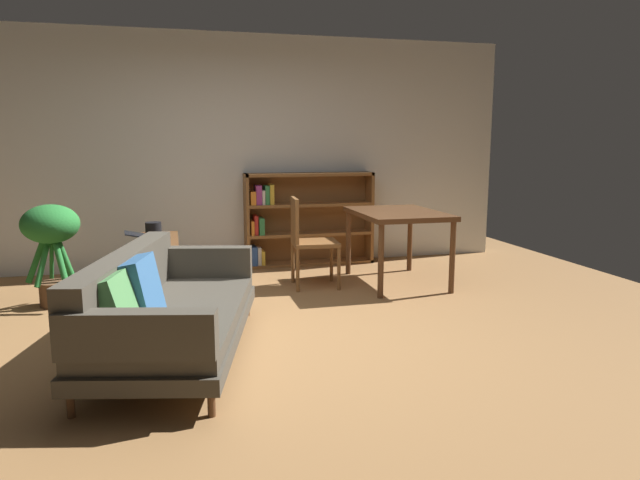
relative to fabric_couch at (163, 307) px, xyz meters
The scene contains 10 objects.
ground_plane 0.86m from the fabric_couch, 16.84° to the left, with size 8.16×8.16×0.00m, color #9E7042.
back_wall_panel 3.18m from the fabric_couch, 75.63° to the left, with size 6.80×0.10×2.70m, color silver.
fabric_couch is the anchor object (origin of this frame).
media_console 1.73m from the fabric_couch, 91.77° to the left, with size 0.36×1.04×0.54m.
open_laptop 1.88m from the fabric_couch, 94.33° to the left, with size 0.45×0.33×0.06m.
desk_speaker 1.51m from the fabric_couch, 93.47° to the left, with size 0.14×0.14×0.20m.
potted_floor_plant 1.84m from the fabric_couch, 122.28° to the left, with size 0.50×0.51×0.93m.
dining_table 2.85m from the fabric_couch, 33.92° to the left, with size 0.84×1.15×0.76m.
dining_chair_near 2.17m from the fabric_couch, 49.63° to the left, with size 0.48×0.46×0.92m.
bookshelf 3.20m from the fabric_couch, 60.05° to the left, with size 1.55×0.29×1.11m.
Camera 1 is at (-0.64, -4.17, 1.47)m, focal length 32.23 mm.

